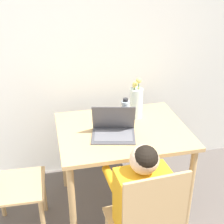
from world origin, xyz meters
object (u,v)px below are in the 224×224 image
flower_vase (136,102)px  water_bottle (125,113)px  person_seated (139,194)px  laptop (114,128)px

flower_vase → water_bottle: bearing=-134.9°
person_seated → laptop: (-0.04, 0.54, 0.17)m
person_seated → flower_vase: flower_vase is taller
flower_vase → laptop: bearing=-135.5°
person_seated → water_bottle: bearing=-100.7°
flower_vase → water_bottle: flower_vase is taller
person_seated → laptop: 0.57m
person_seated → water_bottle: person_seated is taller
laptop → water_bottle: 0.18m
laptop → flower_vase: bearing=57.6°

